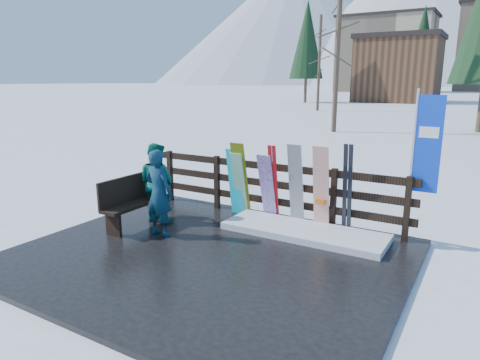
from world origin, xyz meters
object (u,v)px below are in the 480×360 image
Objects in this scene: snowboard_0 at (235,182)px; snowboard_4 at (296,185)px; rental_flag at (424,150)px; person_front at (159,193)px; snowboard_1 at (239,184)px; snowboard_5 at (321,189)px; person_back at (156,182)px; bench at (134,200)px; snowboard_2 at (241,180)px; snowboard_3 at (267,188)px.

snowboard_4 is (1.35, 0.00, 0.10)m from snowboard_0.
rental_flag is 4.55m from person_front.
snowboard_5 reaches higher than snowboard_1.
snowboard_1 is 1.74m from snowboard_5.
snowboard_1 is 0.52× the size of rental_flag.
bench is at bearing 75.53° from person_back.
snowboard_4 is (2.65, 1.56, 0.28)m from bench.
rental_flag is (3.38, 0.27, 0.94)m from snowboard_1.
snowboard_0 reaches higher than snowboard_1.
snowboard_2 is 1.68m from person_back.
snowboard_2 is at bearing -0.00° from snowboard_1.
snowboard_4 is (0.61, 0.00, 0.12)m from snowboard_3.
snowboard_5 reaches higher than snowboard_3.
snowboard_4 is at bearing 180.00° from snowboard_5.
snowboard_2 is 1.01× the size of person_back.
bench is 2.14m from snowboard_2.
snowboard_1 is 3.52m from rental_flag.
snowboard_2 is at bearing -180.00° from snowboard_3.
person_back is at bearing -137.36° from snowboard_0.
snowboard_2 is at bearing -138.84° from person_back.
snowboard_1 is at bearing -138.01° from person_back.
snowboard_0 is 0.91× the size of person_front.
snowboard_1 reaches higher than bench.
snowboard_4 reaches higher than person_back.
snowboard_0 is at bearing 50.19° from bench.
snowboard_0 is at bearing -180.00° from snowboard_5.
bench is 0.82m from person_front.
snowboard_0 is at bearing -180.00° from snowboard_4.
snowboard_1 is 0.86× the size of snowboard_2.
snowboard_1 is at bearing 180.00° from snowboard_3.
snowboard_1 is (0.10, 0.00, -0.04)m from snowboard_0.
person_back reaches higher than snowboard_2.
snowboard_2 is at bearing -110.20° from person_front.
snowboard_4 is (1.24, 0.00, 0.13)m from snowboard_1.
person_back is (-0.62, 0.64, -0.01)m from person_front.
snowboard_5 reaches higher than person_back.
snowboard_5 is (1.74, 0.00, 0.13)m from snowboard_1.
snowboard_4 is at bearing 30.51° from bench.
snowboard_5 is 1.04× the size of person_back.
snowboard_0 is 3.61m from rental_flag.
snowboard_3 is at bearing 180.00° from snowboard_4.
rental_flag reaches higher than snowboard_3.
snowboard_5 is at bearing -158.67° from person_back.
snowboard_5 is at bearing 0.00° from snowboard_0.
rental_flag reaches higher than person_front.
snowboard_4 is 1.04× the size of person_back.
bench is 0.97× the size of person_back.
snowboard_4 reaches higher than bench.
snowboard_4 is at bearing 0.00° from snowboard_0.
person_back is at bearing -150.68° from snowboard_3.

